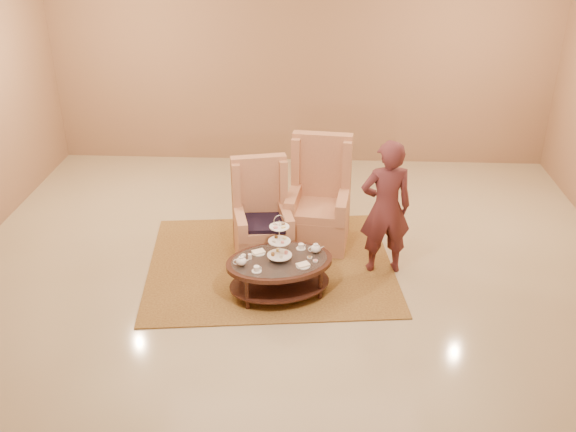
# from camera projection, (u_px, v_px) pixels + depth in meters

# --- Properties ---
(ground) EXTENTS (8.00, 8.00, 0.00)m
(ground) POSITION_uv_depth(u_px,v_px,m) (289.00, 290.00, 7.29)
(ground) COLOR #B9AD8A
(ground) RESTS_ON ground
(ceiling) EXTENTS (8.00, 8.00, 0.02)m
(ceiling) POSITION_uv_depth(u_px,v_px,m) (289.00, 290.00, 7.29)
(ceiling) COLOR silver
(ceiling) RESTS_ON ground
(wall_back) EXTENTS (8.00, 0.04, 3.50)m
(wall_back) POSITION_uv_depth(u_px,v_px,m) (301.00, 56.00, 10.07)
(wall_back) COLOR #9C7455
(wall_back) RESTS_ON ground
(rug) EXTENTS (3.17, 2.74, 0.02)m
(rug) POSITION_uv_depth(u_px,v_px,m) (271.00, 264.00, 7.79)
(rug) COLOR olive
(rug) RESTS_ON ground
(tea_table) EXTENTS (1.37, 1.13, 0.99)m
(tea_table) POSITION_uv_depth(u_px,v_px,m) (280.00, 266.00, 7.07)
(tea_table) COLOR black
(tea_table) RESTS_ON ground
(armchair_left) EXTENTS (0.80, 0.82, 1.24)m
(armchair_left) POSITION_uv_depth(u_px,v_px,m) (262.00, 224.00, 7.83)
(armchair_left) COLOR tan
(armchair_left) RESTS_ON ground
(armchair_right) EXTENTS (0.83, 0.85, 1.38)m
(armchair_right) POSITION_uv_depth(u_px,v_px,m) (319.00, 208.00, 8.14)
(armchair_right) COLOR tan
(armchair_right) RESTS_ON ground
(person) EXTENTS (0.65, 0.48, 1.64)m
(person) POSITION_uv_depth(u_px,v_px,m) (386.00, 208.00, 7.33)
(person) COLOR #4F2224
(person) RESTS_ON ground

